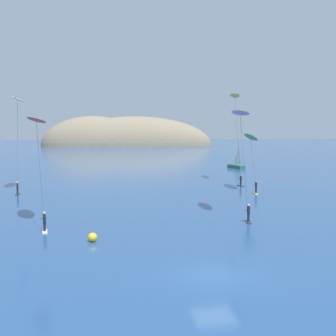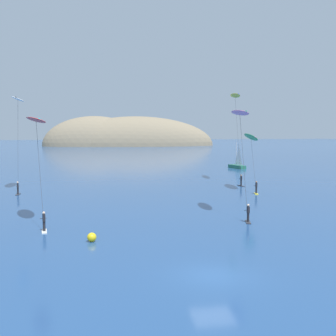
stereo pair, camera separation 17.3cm
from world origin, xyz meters
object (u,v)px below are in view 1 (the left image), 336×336
object	(u,v)px
kitesurfer_pink	(241,122)
kitesurfer_green	(251,140)
kitesurfer_red	(37,127)
kitesurfer_white	(17,105)
kitesurfer_yellow	(235,103)
marker_buoy	(93,237)
sailboat_near	(235,165)

from	to	relation	value
kitesurfer_pink	kitesurfer_green	bearing A→B (deg)	66.81
kitesurfer_red	kitesurfer_white	bearing A→B (deg)	104.79
kitesurfer_yellow	marker_buoy	world-z (taller)	kitesurfer_yellow
kitesurfer_pink	kitesurfer_yellow	size ratio (longest dim) A/B	0.74
kitesurfer_white	kitesurfer_green	bearing A→B (deg)	-7.32
kitesurfer_white	marker_buoy	bearing A→B (deg)	-69.47
kitesurfer_white	marker_buoy	world-z (taller)	kitesurfer_white
sailboat_near	marker_buoy	bearing A→B (deg)	-117.77
kitesurfer_green	kitesurfer_white	bearing A→B (deg)	172.68
sailboat_near	marker_buoy	distance (m)	62.63
kitesurfer_pink	marker_buoy	bearing A→B (deg)	-151.90
kitesurfer_red	marker_buoy	size ratio (longest dim) A/B	13.79
kitesurfer_green	kitesurfer_yellow	world-z (taller)	kitesurfer_yellow
kitesurfer_pink	kitesurfer_yellow	bearing A→B (deg)	73.37
kitesurfer_yellow	marker_buoy	bearing A→B (deg)	-123.38
kitesurfer_pink	marker_buoy	distance (m)	18.24
kitesurfer_green	marker_buoy	bearing A→B (deg)	-131.58
kitesurfer_pink	kitesurfer_white	distance (m)	31.82
kitesurfer_green	kitesurfer_red	distance (m)	30.97
sailboat_near	kitesurfer_white	bearing A→B (deg)	-145.00
marker_buoy	sailboat_near	bearing A→B (deg)	62.23
sailboat_near	kitesurfer_red	bearing A→B (deg)	-124.92
kitesurfer_white	sailboat_near	bearing A→B (deg)	35.00
kitesurfer_white	kitesurfer_red	bearing A→B (deg)	-75.21
sailboat_near	kitesurfer_green	distance (m)	33.37
kitesurfer_pink	kitesurfer_yellow	distance (m)	26.67
kitesurfer_red	kitesurfer_yellow	distance (m)	37.43
kitesurfer_white	kitesurfer_yellow	world-z (taller)	kitesurfer_yellow
kitesurfer_green	marker_buoy	distance (m)	32.34
kitesurfer_green	kitesurfer_yellow	size ratio (longest dim) A/B	0.56
marker_buoy	kitesurfer_white	bearing A→B (deg)	110.53
kitesurfer_red	kitesurfer_yellow	size ratio (longest dim) A/B	0.68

